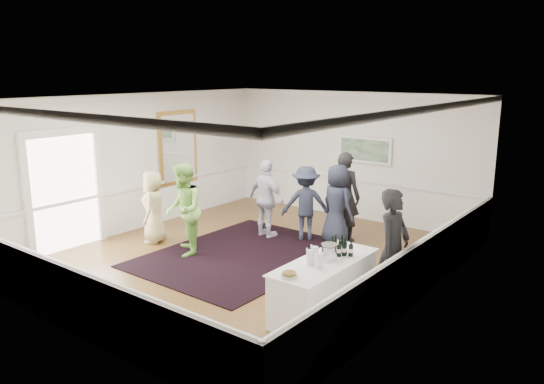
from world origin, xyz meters
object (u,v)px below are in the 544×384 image
Objects in this scene: guest_navy at (337,205)px; ice_bucket at (329,252)px; serving_table at (324,287)px; guest_tan at (154,207)px; nut_bowl at (289,275)px; guest_lilac at (267,199)px; bartender at (393,249)px; guest_green at (184,210)px; guest_dark_a at (306,203)px; guest_dark_b at (344,197)px.

guest_navy is 6.75× the size of ice_bucket.
serving_table is 4.91m from guest_tan.
ice_bucket reaches higher than nut_bowl.
nut_bowl is (-0.06, -0.86, 0.46)m from serving_table.
nut_bowl is at bearing -93.56° from ice_bucket.
guest_lilac is (1.73, 1.79, 0.09)m from guest_tan.
guest_lilac is (-3.83, 1.64, -0.08)m from bartender.
guest_lilac reaches higher than guest_tan.
guest_green reaches higher than guest_lilac.
bartender is 1.04m from ice_bucket.
guest_navy is at bearing -152.36° from guest_lilac.
guest_green reaches higher than guest_navy.
guest_navy reaches higher than guest_dark_a.
guest_dark_b reaches higher than ice_bucket.
guest_dark_a reaches higher than guest_tan.
serving_table is 1.18× the size of guest_lilac.
guest_dark_b is (-1.60, 3.36, 0.57)m from serving_table.
guest_dark_b is 0.34m from guest_navy.
nut_bowl reaches higher than serving_table.
guest_navy is (2.12, 2.50, -0.07)m from guest_green.
guest_dark_b is 8.70× the size of nut_bowl.
guest_dark_b is (3.24, 2.65, 0.20)m from guest_tan.
guest_dark_a is (-3.03, 2.03, -0.13)m from bartender.
ice_bucket reaches higher than serving_table.
guest_lilac reaches higher than serving_table.
bartender is at bearing 46.35° from ice_bucket.
serving_table is at bearing 149.10° from guest_lilac.
guest_green is at bearing 48.30° from guest_tan.
guest_lilac reaches higher than guest_navy.
guest_green is 2.05m from guest_lilac.
ice_bucket is (1.60, -2.93, 0.08)m from guest_navy.
guest_green reaches higher than guest_dark_a.
guest_dark_a is at bearing 129.75° from ice_bucket.
guest_tan is 0.91× the size of guest_navy.
guest_dark_a is at bearing 30.29° from guest_navy.
guest_lilac reaches higher than guest_dark_a.
guest_tan is 4.19m from guest_dark_b.
nut_bowl is (3.05, -3.36, -0.00)m from guest_lilac.
bartender is at bearing 50.31° from serving_table.
guest_lilac is at bearing 141.16° from serving_table.
guest_dark_a is 7.27× the size of nut_bowl.
ice_bucket is at bearing 137.09° from guest_navy.
guest_lilac is at bearing 142.48° from ice_bucket.
guest_navy is 3.34m from ice_bucket.
guest_navy is at bearing 117.70° from serving_table.
serving_table is 0.97m from nut_bowl.
guest_dark_b is (2.11, 2.81, 0.05)m from guest_green.
guest_navy is at bearing 92.36° from guest_tan.
serving_table is 1.05× the size of guest_dark_b.
guest_dark_a is (-2.31, 2.89, 0.41)m from serving_table.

